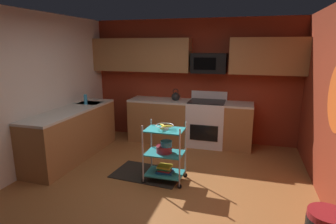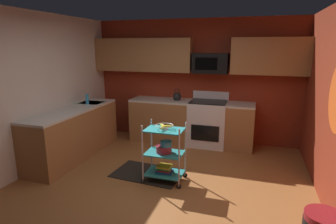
# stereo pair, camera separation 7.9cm
# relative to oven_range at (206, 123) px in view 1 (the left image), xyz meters

# --- Properties ---
(floor) EXTENTS (4.40, 4.80, 0.04)m
(floor) POSITION_rel_oven_range_xyz_m (-0.37, -2.10, -0.50)
(floor) COLOR #995B2D
(floor) RESTS_ON ground
(wall_back) EXTENTS (4.52, 0.06, 2.60)m
(wall_back) POSITION_rel_oven_range_xyz_m (-0.37, 0.33, 0.82)
(wall_back) COLOR maroon
(wall_back) RESTS_ON ground
(wall_left) EXTENTS (0.06, 4.80, 2.60)m
(wall_left) POSITION_rel_oven_range_xyz_m (-2.60, -2.10, 0.82)
(wall_left) COLOR silver
(wall_left) RESTS_ON ground
(counter_run) EXTENTS (3.49, 2.77, 0.92)m
(counter_run) POSITION_rel_oven_range_xyz_m (-1.24, -0.64, -0.01)
(counter_run) COLOR #9E6B3D
(counter_run) RESTS_ON ground
(oven_range) EXTENTS (0.76, 0.65, 1.10)m
(oven_range) POSITION_rel_oven_range_xyz_m (0.00, 0.00, 0.00)
(oven_range) COLOR white
(oven_range) RESTS_ON ground
(upper_cabinets) EXTENTS (4.40, 0.33, 0.70)m
(upper_cabinets) POSITION_rel_oven_range_xyz_m (-0.45, 0.13, 1.37)
(upper_cabinets) COLOR #9E6B3D
(microwave) EXTENTS (0.70, 0.39, 0.40)m
(microwave) POSITION_rel_oven_range_xyz_m (-0.00, 0.10, 1.22)
(microwave) COLOR black
(rolling_cart) EXTENTS (0.63, 0.41, 0.91)m
(rolling_cart) POSITION_rel_oven_range_xyz_m (-0.36, -1.81, -0.02)
(rolling_cart) COLOR silver
(rolling_cart) RESTS_ON ground
(fruit_bowl) EXTENTS (0.27, 0.27, 0.07)m
(fruit_bowl) POSITION_rel_oven_range_xyz_m (-0.36, -1.81, 0.40)
(fruit_bowl) COLOR silver
(fruit_bowl) RESTS_ON rolling_cart
(mixing_bowl_large) EXTENTS (0.25, 0.25, 0.11)m
(mixing_bowl_large) POSITION_rel_oven_range_xyz_m (-0.37, -1.81, 0.04)
(mixing_bowl_large) COLOR maroon
(mixing_bowl_large) RESTS_ON rolling_cart
(mixing_bowl_small) EXTENTS (0.18, 0.18, 0.08)m
(mixing_bowl_small) POSITION_rel_oven_range_xyz_m (-0.33, -1.84, 0.14)
(mixing_bowl_small) COLOR #338CBF
(mixing_bowl_small) RESTS_ON rolling_cart
(book_stack) EXTENTS (0.26, 0.20, 0.12)m
(book_stack) POSITION_rel_oven_range_xyz_m (-0.36, -1.81, -0.29)
(book_stack) COLOR #1E4C8C
(book_stack) RESTS_ON rolling_cart
(kettle) EXTENTS (0.21, 0.18, 0.26)m
(kettle) POSITION_rel_oven_range_xyz_m (-0.67, -0.00, 0.52)
(kettle) COLOR black
(kettle) RESTS_ON counter_run
(dish_soap_bottle) EXTENTS (0.06, 0.06, 0.20)m
(dish_soap_bottle) POSITION_rel_oven_range_xyz_m (-2.25, -0.93, 0.54)
(dish_soap_bottle) COLOR #2D8CBF
(dish_soap_bottle) RESTS_ON counter_run
(floor_rug) EXTENTS (1.15, 0.78, 0.01)m
(floor_rug) POSITION_rel_oven_range_xyz_m (-0.69, -1.68, -0.47)
(floor_rug) COLOR black
(floor_rug) RESTS_ON ground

